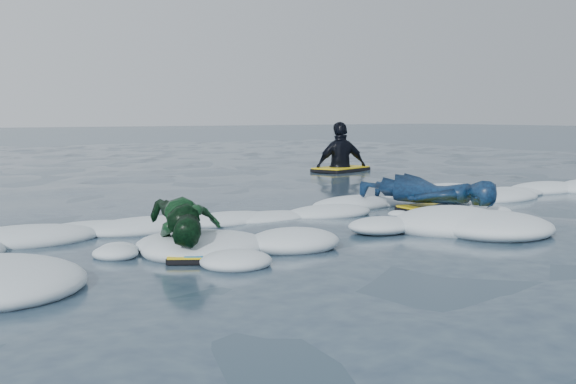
{
  "coord_description": "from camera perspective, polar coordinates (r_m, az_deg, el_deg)",
  "views": [
    {
      "loc": [
        -4.13,
        -4.99,
        1.12
      ],
      "look_at": [
        0.3,
        1.6,
        0.27
      ],
      "focal_mm": 45.0,
      "sensor_mm": 36.0,
      "label": 1
    }
  ],
  "objects": [
    {
      "name": "prone_woman_unit",
      "position": [
        8.29,
        11.21,
        -0.23
      ],
      "size": [
        0.97,
        1.74,
        0.43
      ],
      "rotation": [
        0.0,
        0.0,
        1.46
      ],
      "color": "black",
      "rests_on": "ground"
    },
    {
      "name": "waiting_rider_unit",
      "position": [
        14.28,
        4.2,
        1.88
      ],
      "size": [
        1.37,
        1.02,
        1.83
      ],
      "rotation": [
        0.0,
        0.0,
        0.32
      ],
      "color": "black",
      "rests_on": "ground"
    },
    {
      "name": "prone_child_unit",
      "position": [
        5.93,
        -7.99,
        -2.61
      ],
      "size": [
        0.94,
        1.27,
        0.44
      ],
      "rotation": [
        0.0,
        0.0,
        1.02
      ],
      "color": "black",
      "rests_on": "ground"
    },
    {
      "name": "foam_band",
      "position": [
        7.39,
        0.49,
        -2.6
      ],
      "size": [
        12.0,
        3.1,
        0.3
      ],
      "primitive_type": null,
      "color": "silver",
      "rests_on": "ground"
    },
    {
      "name": "ground",
      "position": [
        6.57,
        5.6,
        -3.73
      ],
      "size": [
        120.0,
        120.0,
        0.0
      ],
      "primitive_type": "plane",
      "color": "#1C3044",
      "rests_on": "ground"
    }
  ]
}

